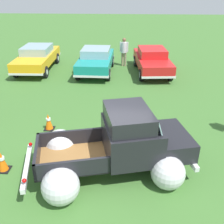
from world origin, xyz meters
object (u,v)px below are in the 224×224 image
(show_car_0, at_px, (37,57))
(show_car_2, at_px, (152,60))
(show_car_1, at_px, (96,60))
(spectator_1, at_px, (124,50))
(lane_cone_0, at_px, (2,161))
(lane_cone_1, at_px, (49,122))
(vintage_pickup_truck, at_px, (122,147))

(show_car_0, height_order, show_car_2, same)
(show_car_1, bearing_deg, show_car_0, -94.68)
(show_car_0, bearing_deg, spectator_1, 100.12)
(show_car_0, xyz_separation_m, lane_cone_0, (1.95, -9.55, -0.47))
(show_car_0, distance_m, lane_cone_1, 7.65)
(vintage_pickup_truck, bearing_deg, show_car_2, 66.37)
(lane_cone_0, bearing_deg, show_car_0, 101.53)
(show_car_2, height_order, lane_cone_1, show_car_2)
(lane_cone_1, bearing_deg, vintage_pickup_truck, -37.79)
(show_car_0, xyz_separation_m, spectator_1, (5.30, 1.07, 0.24))
(vintage_pickup_truck, bearing_deg, lane_cone_0, 170.87)
(show_car_2, xyz_separation_m, lane_cone_0, (-5.04, -9.33, -0.47))
(show_car_1, xyz_separation_m, lane_cone_0, (-1.71, -9.18, -0.47))
(spectator_1, bearing_deg, show_car_2, -124.27)
(spectator_1, bearing_deg, show_car_0, 104.53)
(show_car_2, distance_m, lane_cone_0, 10.62)
(spectator_1, relative_size, lane_cone_0, 2.83)
(show_car_1, distance_m, lane_cone_0, 9.35)
(show_car_0, distance_m, show_car_2, 7.00)
(lane_cone_0, xyz_separation_m, lane_cone_1, (0.70, 2.39, 0.00))
(show_car_2, relative_size, spectator_1, 2.51)
(vintage_pickup_truck, height_order, show_car_0, vintage_pickup_truck)
(show_car_1, distance_m, lane_cone_1, 6.88)
(show_car_2, bearing_deg, show_car_0, -96.73)
(show_car_2, distance_m, spectator_1, 2.14)
(spectator_1, height_order, lane_cone_0, spectator_1)
(show_car_0, height_order, lane_cone_0, show_car_0)
(vintage_pickup_truck, relative_size, show_car_1, 1.17)
(show_car_1, bearing_deg, lane_cone_0, -9.42)
(show_car_1, relative_size, spectator_1, 2.36)
(show_car_2, height_order, spectator_1, spectator_1)
(show_car_0, xyz_separation_m, show_car_2, (6.99, -0.22, -0.00))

